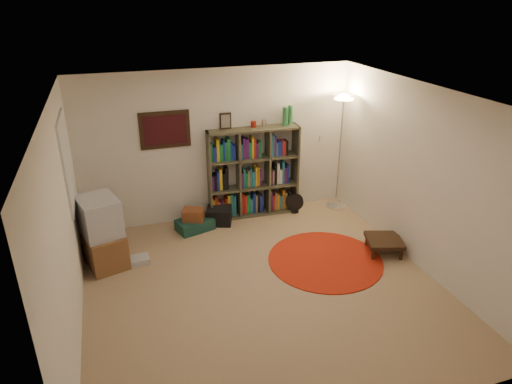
% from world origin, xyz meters
% --- Properties ---
extents(room, '(4.54, 4.54, 2.54)m').
position_xyz_m(room, '(-0.05, 0.05, 1.26)').
color(room, '#987959').
rests_on(room, ground).
extents(bookshelf, '(1.55, 0.51, 1.84)m').
position_xyz_m(bookshelf, '(0.53, 2.17, 0.74)').
color(bookshelf, '#47442F').
rests_on(bookshelf, ground).
extents(floor_lamp, '(0.43, 0.43, 2.03)m').
position_xyz_m(floor_lamp, '(2.04, 1.89, 1.68)').
color(floor_lamp, white).
rests_on(floor_lamp, ground).
extents(floor_fan, '(0.31, 0.21, 0.36)m').
position_xyz_m(floor_fan, '(1.24, 1.92, 0.18)').
color(floor_fan, black).
rests_on(floor_fan, ground).
extents(tv_stand, '(0.66, 0.80, 1.02)m').
position_xyz_m(tv_stand, '(-1.94, 1.23, 0.49)').
color(tv_stand, brown).
rests_on(tv_stand, ground).
extents(dvd_box, '(0.28, 0.24, 0.09)m').
position_xyz_m(dvd_box, '(-1.49, 1.10, 0.04)').
color(dvd_box, '#B4B3B8').
rests_on(dvd_box, ground).
extents(suitcase, '(0.65, 0.51, 0.18)m').
position_xyz_m(suitcase, '(-0.54, 1.83, 0.09)').
color(suitcase, '#13352C').
rests_on(suitcase, ground).
extents(wicker_basket, '(0.40, 0.34, 0.19)m').
position_xyz_m(wicker_basket, '(-0.56, 1.83, 0.28)').
color(wicker_basket, brown).
rests_on(wicker_basket, suitcase).
extents(duffel_bag, '(0.49, 0.45, 0.28)m').
position_xyz_m(duffel_bag, '(-0.11, 1.93, 0.14)').
color(duffel_bag, black).
rests_on(duffel_bag, ground).
extents(red_rug, '(1.65, 1.65, 0.01)m').
position_xyz_m(red_rug, '(1.06, 0.33, 0.01)').
color(red_rug, '#991B0B').
rests_on(red_rug, ground).
extents(side_table, '(0.64, 0.64, 0.23)m').
position_xyz_m(side_table, '(1.98, 0.26, 0.19)').
color(side_table, black).
rests_on(side_table, ground).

